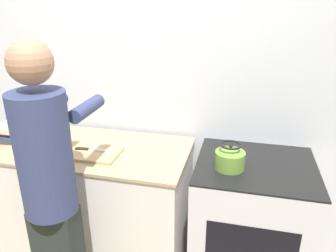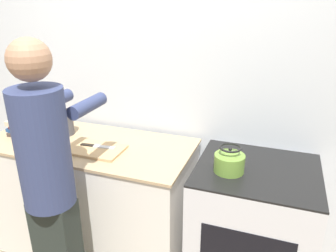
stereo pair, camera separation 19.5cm
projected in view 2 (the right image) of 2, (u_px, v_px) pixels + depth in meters
The scene contains 10 objects.
wall_back at pixel (160, 80), 2.41m from camera, with size 8.00×0.05×2.60m.
counter at pixel (93, 196), 2.49m from camera, with size 1.50×0.68×0.90m.
oven at pixel (251, 230), 2.13m from camera, with size 0.73×0.66×0.91m.
person at pixel (49, 177), 1.80m from camera, with size 0.32×0.56×1.70m.
cutting_board at pixel (95, 149), 2.21m from camera, with size 0.38×0.24×0.02m.
knife at pixel (97, 146), 2.23m from camera, with size 0.25×0.06×0.01m.
kettle at pixel (229, 161), 1.91m from camera, with size 0.18×0.18×0.16m.
bowl_prep at pixel (45, 141), 2.24m from camera, with size 0.19×0.19×0.09m.
canister_jar at pixel (64, 123), 2.44m from camera, with size 0.14×0.14×0.18m.
book_stack at pixel (28, 125), 2.51m from camera, with size 0.23×0.30×0.12m.
Camera 2 is at (0.85, -1.48, 1.87)m, focal length 35.00 mm.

